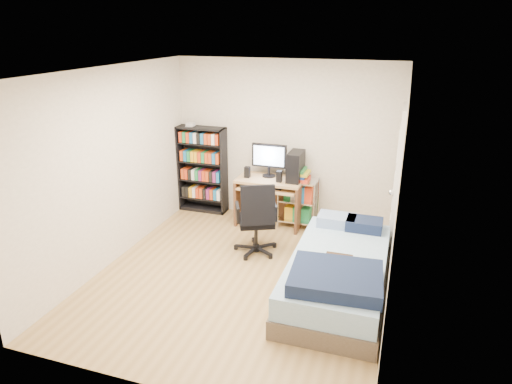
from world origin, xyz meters
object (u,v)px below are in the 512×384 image
(media_shelf, at_px, (202,169))
(computer_desk, at_px, (277,183))
(office_chair, at_px, (256,231))
(bed, at_px, (338,273))

(media_shelf, distance_m, computer_desk, 1.34)
(media_shelf, relative_size, office_chair, 1.43)
(bed, bearing_deg, office_chair, 150.70)
(office_chair, relative_size, bed, 0.48)
(office_chair, bearing_deg, media_shelf, 113.15)
(media_shelf, xyz_separation_m, computer_desk, (1.33, -0.16, -0.05))
(office_chair, bearing_deg, computer_desk, 65.33)
(computer_desk, xyz_separation_m, office_chair, (0.01, -1.04, -0.35))
(media_shelf, bearing_deg, computer_desk, -6.69)
(media_shelf, bearing_deg, bed, -36.38)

